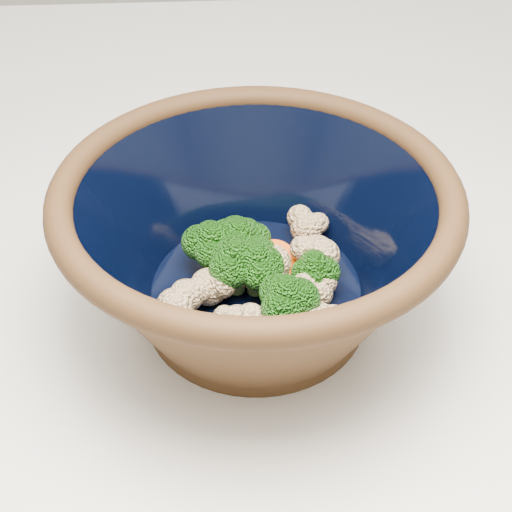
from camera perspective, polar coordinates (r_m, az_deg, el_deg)
counter at (r=1.02m, az=0.89°, el=-18.66°), size 1.20×1.20×0.90m
mixing_bowl at (r=0.55m, az=-0.00°, el=1.02°), size 0.35×0.35×0.13m
vegetable_pile at (r=0.56m, az=-0.02°, el=-0.58°), size 0.15×0.14×0.05m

